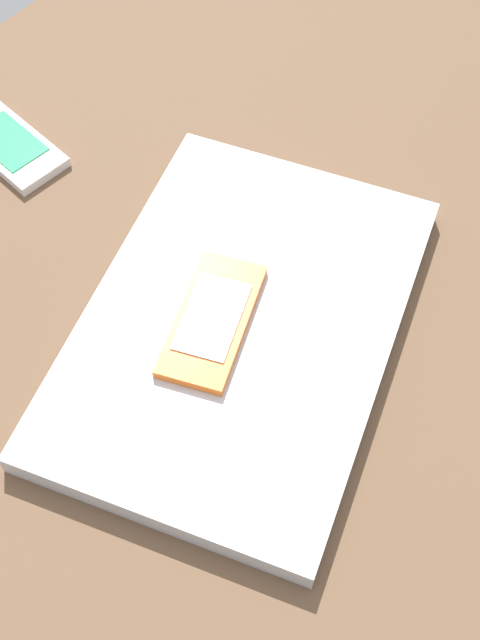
% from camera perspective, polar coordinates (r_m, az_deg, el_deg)
% --- Properties ---
extents(desk_surface, '(1.20, 0.80, 0.03)m').
position_cam_1_polar(desk_surface, '(0.70, 2.23, 3.14)').
color(desk_surface, brown).
rests_on(desk_surface, ground).
extents(laptop_closed, '(0.39, 0.32, 0.02)m').
position_cam_1_polar(laptop_closed, '(0.64, -0.00, -0.46)').
color(laptop_closed, '#B7BABC').
rests_on(laptop_closed, desk_surface).
extents(cell_phone_on_laptop, '(0.13, 0.09, 0.01)m').
position_cam_1_polar(cell_phone_on_laptop, '(0.63, -1.89, 0.01)').
color(cell_phone_on_laptop, orange).
rests_on(cell_phone_on_laptop, laptop_closed).
extents(cell_phone_on_desk, '(0.06, 0.11, 0.01)m').
position_cam_1_polar(cell_phone_on_desk, '(0.80, -15.34, 11.33)').
color(cell_phone_on_desk, silver).
rests_on(cell_phone_on_desk, desk_surface).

